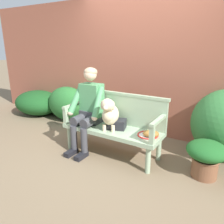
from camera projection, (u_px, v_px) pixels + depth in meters
ground_plane at (112, 153)px, 3.42m from camera, size 40.00×40.00×0.00m
brick_garden_fence at (146, 67)px, 4.03m from camera, size 8.00×0.30×2.47m
hedge_bush_mid_left at (68, 104)px, 4.80m from camera, size 1.00×0.62×0.75m
hedge_bush_far_right at (38, 102)px, 5.26m from camera, size 1.18×0.95×0.57m
garden_bench at (112, 131)px, 3.31m from camera, size 1.52×0.53×0.43m
bench_backrest at (120, 108)px, 3.40m from camera, size 1.56×0.06×0.50m
bench_armrest_left_end at (71, 109)px, 3.52m from camera, size 0.06×0.53×0.28m
bench_armrest_right_end at (156, 126)px, 2.80m from camera, size 0.06×0.53×0.28m
person_seated at (89, 107)px, 3.40m from camera, size 0.56×0.66×1.30m
dog_on_bench at (110, 114)px, 3.14m from camera, size 0.33×0.50×0.50m
tennis_racket at (148, 134)px, 3.04m from camera, size 0.31×0.57×0.03m
baseball_glove at (151, 133)px, 2.97m from camera, size 0.27×0.24×0.09m
sports_bag at (116, 124)px, 3.25m from camera, size 0.33×0.27×0.14m
potted_plant at (206, 156)px, 2.75m from camera, size 0.50×0.50×0.49m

